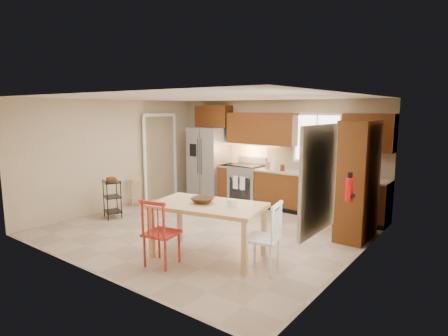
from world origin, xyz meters
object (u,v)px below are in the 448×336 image
Objects in this scene: pantry at (358,180)px; chair_red at (162,232)px; range_stove at (247,184)px; fire_extinguisher at (349,189)px; soap_bottle at (326,171)px; table_jar at (232,204)px; refrigerator at (209,162)px; chair_white at (262,237)px; bar_stool at (135,192)px; dining_table at (208,231)px; table_bowl at (203,203)px; utility_cart at (112,199)px.

pantry reaches higher than chair_red.
range_stove is 2.56× the size of fire_extinguisher.
soap_bottle is 3.05m from table_jar.
refrigerator is 1.81× the size of chair_red.
fire_extinguisher is 1.53m from chair_white.
soap_bottle reaches higher than chair_white.
chair_red is 1.53× the size of bar_stool.
bar_stool is at bearing 146.55° from dining_table.
chair_red reaches higher than bar_stool.
chair_red is (-2.12, -1.84, -0.60)m from fire_extinguisher.
table_bowl is at bearing 58.12° from chair_red.
utility_cart is (-2.97, 0.42, -0.01)m from dining_table.
pantry reaches higher than dining_table.
bar_stool is (-3.98, -1.78, -0.67)m from soap_bottle.
refrigerator is at bearing 133.84° from table_jar.
table_bowl is 0.53× the size of bar_stool.
pantry is 2.09× the size of chair_red.
table_jar is (0.48, 0.11, 0.03)m from table_bowl.
bar_stool is (-4.93, -0.88, -0.72)m from pantry.
utility_cart is at bearing -158.16° from pantry.
range_stove is 3.50m from table_bowl.
chair_red is 1.23× the size of utility_cart.
chair_red is 2.84m from utility_cart.
pantry is at bearing 60.85° from table_jar.
chair_red is at bearing -138.95° from fire_extinguisher.
table_bowl is 2.93m from utility_cart.
range_stove is at bearing 84.67° from utility_cart.
refrigerator is at bearing 167.38° from pantry.
table_jar is 3.40m from utility_cart.
fire_extinguisher reaches higher than soap_bottle.
chair_white is (1.30, 0.70, 0.00)m from chair_red.
utility_cart is at bearing 174.61° from table_jar.
pantry reaches higher than soap_bottle.
soap_bottle is at bearing 120.53° from fire_extinguisher.
chair_white is at bearing -125.52° from fire_extinguisher.
pantry is 2.09× the size of chair_white.
chair_red is 2.90× the size of table_bowl.
table_bowl is at bearing -102.95° from soap_bottle.
chair_white is (0.33, -3.09, -0.49)m from soap_bottle.
dining_table is 1.70× the size of chair_red.
soap_bottle is at bearing 136.55° from pantry.
refrigerator is 4.76m from fire_extinguisher.
soap_bottle is 3.25m from dining_table.
soap_bottle is 0.11× the size of dining_table.
refrigerator is at bearing 179.55° from soap_bottle.
chair_white reaches higher than table_jar.
fire_extinguisher is at bearing -59.47° from soap_bottle.
soap_bottle is at bearing 60.90° from utility_cart.
range_stove is 1.13× the size of utility_cart.
soap_bottle is 0.23× the size of utility_cart.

